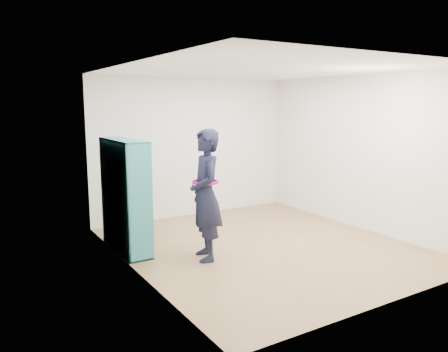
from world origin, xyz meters
TOP-DOWN VIEW (x-y plane):
  - floor at (0.00, 0.00)m, footprint 4.50×4.50m
  - ceiling at (0.00, 0.00)m, footprint 4.50×4.50m
  - wall_left at (-2.00, 0.00)m, footprint 0.02×4.50m
  - wall_right at (2.00, 0.00)m, footprint 0.02×4.50m
  - wall_back at (0.00, 2.25)m, footprint 4.00×0.02m
  - wall_front at (0.00, -2.25)m, footprint 4.00×0.02m
  - bookshelf at (-1.84, 0.91)m, footprint 0.35×1.22m
  - person at (-1.01, -0.02)m, footprint 0.58×0.74m
  - smartphone at (-1.14, 0.09)m, footprint 0.03×0.09m

SIDE VIEW (x-z plane):
  - floor at x=0.00m, z-range 0.00..0.00m
  - bookshelf at x=-1.84m, z-range -0.03..1.59m
  - person at x=-1.01m, z-range 0.00..1.79m
  - smartphone at x=-1.14m, z-range 0.95..1.08m
  - wall_left at x=-2.00m, z-range 0.00..2.60m
  - wall_right at x=2.00m, z-range 0.00..2.60m
  - wall_back at x=0.00m, z-range 0.00..2.60m
  - wall_front at x=0.00m, z-range 0.00..2.60m
  - ceiling at x=0.00m, z-range 2.60..2.60m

